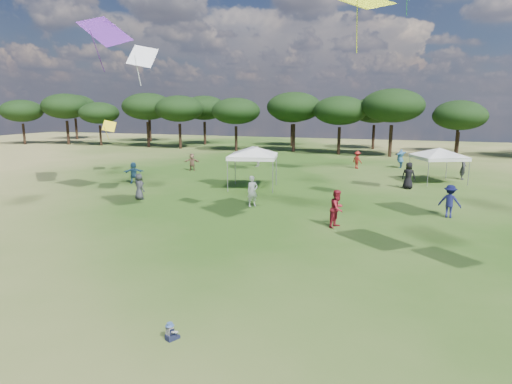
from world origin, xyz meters
TOP-DOWN VIEW (x-y plane):
  - tree_line at (2.39, 47.41)m, footprint 108.78×17.63m
  - tent_left at (-5.12, 21.22)m, footprint 6.34×6.34m
  - tent_right at (7.22, 27.99)m, footprint 5.97×5.97m
  - toddler at (-0.46, 1.90)m, footprint 0.35×0.38m
  - festival_crowd at (0.19, 25.04)m, footprint 30.35×23.50m

SIDE VIEW (x-z plane):
  - toddler at x=-0.46m, z-range -0.02..0.43m
  - festival_crowd at x=0.19m, z-range -0.09..1.82m
  - tent_right at x=7.22m, z-range 1.03..3.93m
  - tent_left at x=-5.12m, z-range 1.19..4.43m
  - tree_line at x=2.39m, z-range 1.54..9.31m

